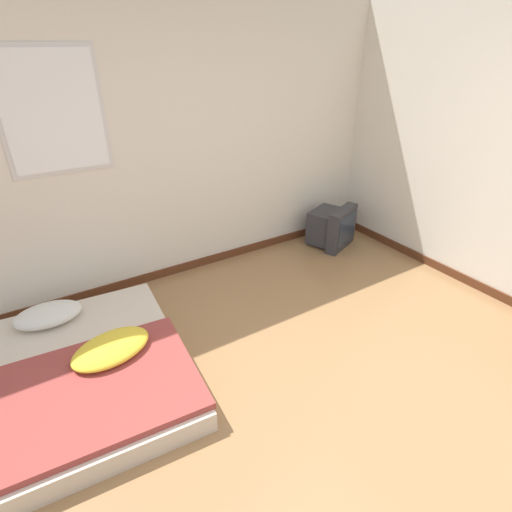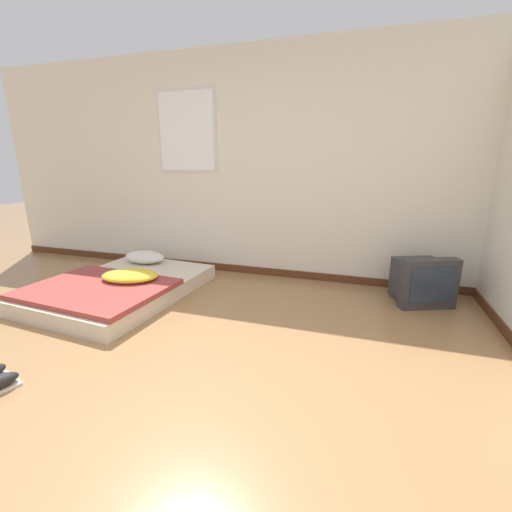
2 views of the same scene
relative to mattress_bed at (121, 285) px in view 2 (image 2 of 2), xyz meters
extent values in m
plane|color=#997047|center=(1.10, -1.51, -0.11)|extent=(20.00, 20.00, 0.00)
cube|color=silver|center=(1.10, 1.14, 1.19)|extent=(7.31, 0.06, 2.60)
cube|color=#562D19|center=(1.10, 1.10, -0.06)|extent=(7.31, 0.02, 0.09)
cube|color=silver|center=(0.26, 1.11, 1.60)|extent=(0.78, 0.01, 0.97)
cube|color=white|center=(0.26, 1.10, 1.60)|extent=(0.71, 0.01, 0.90)
cube|color=beige|center=(0.00, 0.01, -0.03)|extent=(1.40, 1.81, 0.16)
ellipsoid|color=silver|center=(-0.17, 0.67, 0.12)|extent=(0.54, 0.38, 0.14)
cube|color=#993D38|center=(-0.02, -0.31, 0.07)|extent=(1.37, 1.09, 0.05)
ellipsoid|color=yellow|center=(0.16, -0.04, 0.14)|extent=(0.64, 0.50, 0.11)
cube|color=#333338|center=(2.93, 0.82, 0.12)|extent=(0.51, 0.44, 0.39)
cube|color=#333338|center=(3.01, 0.62, 0.13)|extent=(0.54, 0.32, 0.49)
cube|color=#283342|center=(3.04, 0.56, 0.15)|extent=(0.40, 0.17, 0.35)
camera|label=1|loc=(-0.14, -2.47, 2.09)|focal=28.00mm
camera|label=2|loc=(2.38, -2.79, 1.26)|focal=24.00mm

